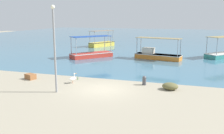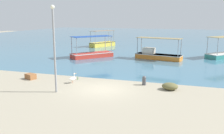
# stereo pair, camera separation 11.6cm
# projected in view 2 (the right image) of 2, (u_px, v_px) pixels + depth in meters

# --- Properties ---
(ground) EXTENTS (120.00, 120.00, 0.00)m
(ground) POSITION_uv_depth(u_px,v_px,m) (103.00, 89.00, 18.15)
(ground) COLOR #A0957E
(harbor_water) EXTENTS (110.00, 90.00, 0.00)m
(harbor_water) POSITION_uv_depth(u_px,v_px,m) (169.00, 38.00, 62.82)
(harbor_water) COLOR teal
(harbor_water) RESTS_ON ground
(fishing_boat_center) EXTENTS (5.88, 2.68, 2.64)m
(fishing_boat_center) POSITION_uv_depth(u_px,v_px,m) (157.00, 55.00, 30.84)
(fishing_boat_center) COLOR orange
(fishing_boat_center) RESTS_ON harbor_water
(fishing_boat_near_right) EXTENTS (4.96, 5.37, 2.73)m
(fishing_boat_near_right) POSITION_uv_depth(u_px,v_px,m) (92.00, 53.00, 32.29)
(fishing_boat_near_right) COLOR red
(fishing_boat_near_right) RESTS_ON harbor_water
(fishing_boat_outer) EXTENTS (3.58, 5.12, 2.79)m
(fishing_boat_outer) POSITION_uv_depth(u_px,v_px,m) (102.00, 43.00, 43.93)
(fishing_boat_outer) COLOR gold
(fishing_boat_outer) RESTS_ON harbor_water
(pelican) EXTENTS (0.51, 0.75, 0.80)m
(pelican) POSITION_uv_depth(u_px,v_px,m) (73.00, 79.00, 19.74)
(pelican) COLOR #E0997A
(pelican) RESTS_ON ground
(lamp_post) EXTENTS (0.28, 0.28, 5.95)m
(lamp_post) POSITION_uv_depth(u_px,v_px,m) (54.00, 45.00, 16.81)
(lamp_post) COLOR gray
(lamp_post) RESTS_ON ground
(mooring_bollard) EXTENTS (0.31, 0.31, 0.72)m
(mooring_bollard) POSITION_uv_depth(u_px,v_px,m) (144.00, 80.00, 19.20)
(mooring_bollard) COLOR #47474C
(mooring_bollard) RESTS_ON ground
(net_pile) EXTENTS (1.15, 0.98, 0.51)m
(net_pile) POSITION_uv_depth(u_px,v_px,m) (170.00, 86.00, 17.99)
(net_pile) COLOR brown
(net_pile) RESTS_ON ground
(cargo_crate) EXTENTS (1.04, 0.89, 0.45)m
(cargo_crate) POSITION_uv_depth(u_px,v_px,m) (31.00, 76.00, 21.08)
(cargo_crate) COLOR #945D35
(cargo_crate) RESTS_ON ground
(glass_bottle) EXTENTS (0.07, 0.07, 0.27)m
(glass_bottle) POSITION_uv_depth(u_px,v_px,m) (78.00, 78.00, 20.90)
(glass_bottle) COLOR #3F7F4C
(glass_bottle) RESTS_ON ground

